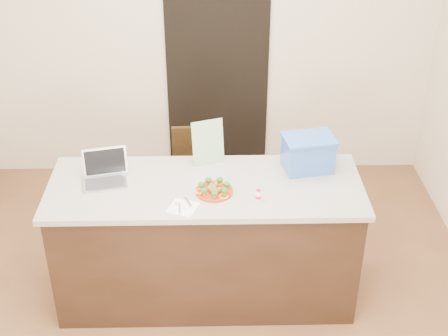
{
  "coord_description": "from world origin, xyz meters",
  "views": [
    {
      "loc": [
        0.05,
        -3.16,
        3.12
      ],
      "look_at": [
        0.12,
        0.2,
        1.08
      ],
      "focal_mm": 50.0,
      "sensor_mm": 36.0,
      "label": 1
    }
  ],
  "objects_px": {
    "island": "(206,241)",
    "laptop": "(105,172)",
    "napkin": "(183,208)",
    "yogurt_bottle": "(258,196)",
    "plate": "(214,191)",
    "chair": "(196,172)",
    "blue_box": "(308,153)"
  },
  "relations": [
    {
      "from": "plate",
      "to": "laptop",
      "type": "relative_size",
      "value": 0.75
    },
    {
      "from": "yogurt_bottle",
      "to": "chair",
      "type": "xyz_separation_m",
      "value": [
        -0.42,
        1.06,
        -0.47
      ]
    },
    {
      "from": "blue_box",
      "to": "chair",
      "type": "bearing_deg",
      "value": 128.57
    },
    {
      "from": "chair",
      "to": "plate",
      "type": "bearing_deg",
      "value": -82.79
    },
    {
      "from": "island",
      "to": "laptop",
      "type": "bearing_deg",
      "value": 173.11
    },
    {
      "from": "plate",
      "to": "yogurt_bottle",
      "type": "xyz_separation_m",
      "value": [
        0.28,
        -0.09,
        0.02
      ]
    },
    {
      "from": "island",
      "to": "napkin",
      "type": "relative_size",
      "value": 12.48
    },
    {
      "from": "plate",
      "to": "chair",
      "type": "distance_m",
      "value": 1.08
    },
    {
      "from": "yogurt_bottle",
      "to": "laptop",
      "type": "relative_size",
      "value": 0.24
    },
    {
      "from": "napkin",
      "to": "yogurt_bottle",
      "type": "height_order",
      "value": "yogurt_bottle"
    },
    {
      "from": "laptop",
      "to": "napkin",
      "type": "bearing_deg",
      "value": -45.55
    },
    {
      "from": "laptop",
      "to": "blue_box",
      "type": "distance_m",
      "value": 1.36
    },
    {
      "from": "napkin",
      "to": "laptop",
      "type": "relative_size",
      "value": 0.51
    },
    {
      "from": "island",
      "to": "laptop",
      "type": "relative_size",
      "value": 6.35
    },
    {
      "from": "plate",
      "to": "blue_box",
      "type": "bearing_deg",
      "value": 23.99
    },
    {
      "from": "napkin",
      "to": "yogurt_bottle",
      "type": "bearing_deg",
      "value": 9.4
    },
    {
      "from": "island",
      "to": "blue_box",
      "type": "xyz_separation_m",
      "value": [
        0.69,
        0.19,
        0.58
      ]
    },
    {
      "from": "yogurt_bottle",
      "to": "blue_box",
      "type": "relative_size",
      "value": 0.21
    },
    {
      "from": "blue_box",
      "to": "chair",
      "type": "distance_m",
      "value": 1.18
    },
    {
      "from": "plate",
      "to": "laptop",
      "type": "xyz_separation_m",
      "value": [
        -0.72,
        0.17,
        0.05
      ]
    },
    {
      "from": "island",
      "to": "napkin",
      "type": "xyz_separation_m",
      "value": [
        -0.14,
        -0.26,
        0.46
      ]
    },
    {
      "from": "laptop",
      "to": "chair",
      "type": "height_order",
      "value": "laptop"
    },
    {
      "from": "plate",
      "to": "chair",
      "type": "relative_size",
      "value": 0.29
    },
    {
      "from": "napkin",
      "to": "yogurt_bottle",
      "type": "relative_size",
      "value": 2.11
    },
    {
      "from": "island",
      "to": "napkin",
      "type": "distance_m",
      "value": 0.55
    },
    {
      "from": "plate",
      "to": "blue_box",
      "type": "height_order",
      "value": "blue_box"
    },
    {
      "from": "laptop",
      "to": "blue_box",
      "type": "relative_size",
      "value": 0.87
    },
    {
      "from": "napkin",
      "to": "blue_box",
      "type": "height_order",
      "value": "blue_box"
    },
    {
      "from": "island",
      "to": "plate",
      "type": "height_order",
      "value": "plate"
    },
    {
      "from": "laptop",
      "to": "blue_box",
      "type": "xyz_separation_m",
      "value": [
        1.35,
        0.11,
        0.07
      ]
    },
    {
      "from": "plate",
      "to": "chair",
      "type": "bearing_deg",
      "value": 98.62
    },
    {
      "from": "island",
      "to": "plate",
      "type": "xyz_separation_m",
      "value": [
        0.06,
        -0.09,
        0.47
      ]
    }
  ]
}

